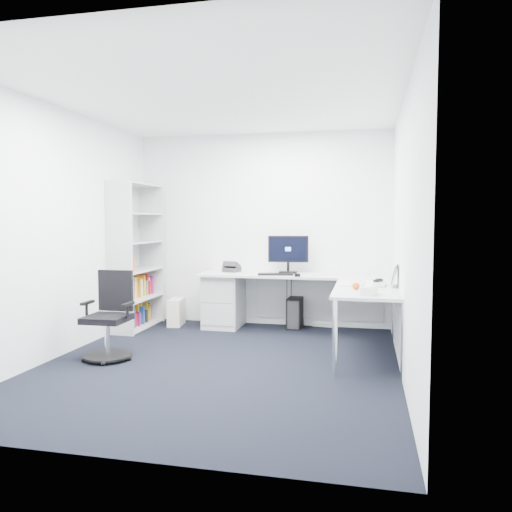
% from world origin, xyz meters
% --- Properties ---
extents(ground, '(4.20, 4.20, 0.00)m').
position_xyz_m(ground, '(0.00, 0.00, 0.00)').
color(ground, black).
extents(ceiling, '(4.20, 4.20, 0.00)m').
position_xyz_m(ceiling, '(0.00, 0.00, 2.70)').
color(ceiling, white).
extents(wall_back, '(3.60, 0.02, 2.70)m').
position_xyz_m(wall_back, '(0.00, 2.10, 1.35)').
color(wall_back, white).
rests_on(wall_back, ground).
extents(wall_front, '(3.60, 0.02, 2.70)m').
position_xyz_m(wall_front, '(0.00, -2.10, 1.35)').
color(wall_front, white).
rests_on(wall_front, ground).
extents(wall_left, '(0.02, 4.20, 2.70)m').
position_xyz_m(wall_left, '(-1.80, 0.00, 1.35)').
color(wall_left, white).
rests_on(wall_left, ground).
extents(wall_right, '(0.02, 4.20, 2.70)m').
position_xyz_m(wall_right, '(1.80, 0.00, 1.35)').
color(wall_right, white).
rests_on(wall_right, ground).
extents(l_desk, '(2.62, 1.47, 0.77)m').
position_xyz_m(l_desk, '(0.55, 1.40, 0.38)').
color(l_desk, '#BBBDBD').
rests_on(l_desk, ground).
extents(drawer_pedestal, '(0.48, 0.60, 0.74)m').
position_xyz_m(drawer_pedestal, '(-0.47, 1.79, 0.37)').
color(drawer_pedestal, '#BBBDBD').
rests_on(drawer_pedestal, ground).
extents(bookshelf, '(0.39, 1.00, 1.99)m').
position_xyz_m(bookshelf, '(-1.62, 1.45, 1.00)').
color(bookshelf, '#B2B4B4').
rests_on(bookshelf, ground).
extents(task_chair, '(0.54, 0.54, 0.94)m').
position_xyz_m(task_chair, '(-1.22, -0.08, 0.47)').
color(task_chair, black).
rests_on(task_chair, ground).
extents(black_pc_tower, '(0.20, 0.43, 0.42)m').
position_xyz_m(black_pc_tower, '(0.51, 1.94, 0.21)').
color(black_pc_tower, black).
rests_on(black_pc_tower, ground).
extents(beige_pc_tower, '(0.23, 0.42, 0.37)m').
position_xyz_m(beige_pc_tower, '(-1.16, 1.73, 0.19)').
color(beige_pc_tower, beige).
rests_on(beige_pc_tower, ground).
extents(power_strip, '(0.32, 0.09, 0.04)m').
position_xyz_m(power_strip, '(0.89, 2.07, 0.02)').
color(power_strip, silver).
rests_on(power_strip, ground).
extents(monitor, '(0.56, 0.23, 0.53)m').
position_xyz_m(monitor, '(0.42, 1.84, 1.03)').
color(monitor, black).
rests_on(monitor, l_desk).
extents(black_keyboard, '(0.48, 0.25, 0.02)m').
position_xyz_m(black_keyboard, '(0.30, 1.57, 0.78)').
color(black_keyboard, black).
rests_on(black_keyboard, l_desk).
extents(mouse, '(0.09, 0.12, 0.03)m').
position_xyz_m(mouse, '(0.60, 1.48, 0.78)').
color(mouse, black).
rests_on(mouse, l_desk).
extents(desk_phone, '(0.24, 0.24, 0.14)m').
position_xyz_m(desk_phone, '(-0.37, 1.84, 0.84)').
color(desk_phone, '#2A2A2C').
rests_on(desk_phone, l_desk).
extents(laptop, '(0.39, 0.38, 0.25)m').
position_xyz_m(laptop, '(1.55, 0.76, 0.89)').
color(laptop, silver).
rests_on(laptop, l_desk).
extents(white_keyboard, '(0.13, 0.42, 0.01)m').
position_xyz_m(white_keyboard, '(1.24, 0.81, 0.77)').
color(white_keyboard, silver).
rests_on(white_keyboard, l_desk).
extents(headphones, '(0.19, 0.24, 0.05)m').
position_xyz_m(headphones, '(1.59, 1.10, 0.79)').
color(headphones, black).
rests_on(headphones, l_desk).
extents(orange_fruit, '(0.08, 0.08, 0.08)m').
position_xyz_m(orange_fruit, '(1.36, 0.38, 0.80)').
color(orange_fruit, '#D65513').
rests_on(orange_fruit, l_desk).
extents(tissue_box, '(0.17, 0.25, 0.08)m').
position_xyz_m(tissue_box, '(1.49, 0.06, 0.80)').
color(tissue_box, silver).
rests_on(tissue_box, l_desk).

